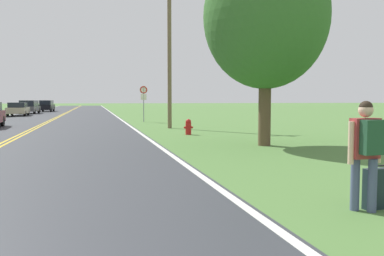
{
  "coord_description": "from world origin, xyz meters",
  "views": [
    {
      "loc": [
        3.39,
        -1.8,
        1.7
      ],
      "look_at": [
        5.86,
        8.32,
        0.97
      ],
      "focal_mm": 38.0,
      "sensor_mm": 36.0,
      "label": 1
    }
  ],
  "objects_px": {
    "traffic_sign": "(144,95)",
    "car_black_suv_distant": "(47,106)",
    "fire_hydrant": "(188,127)",
    "tree_behind_sign": "(266,17)",
    "car_dark_grey_van_receding": "(29,107)",
    "hitchhiker_person": "(367,144)",
    "suitcase": "(377,189)",
    "car_silver_hatchback_horizon": "(45,105)",
    "car_champagne_sedan_mid_far": "(18,109)"
  },
  "relations": [
    {
      "from": "traffic_sign",
      "to": "car_black_suv_distant",
      "type": "relative_size",
      "value": 0.58
    },
    {
      "from": "suitcase",
      "to": "car_dark_grey_van_receding",
      "type": "height_order",
      "value": "car_dark_grey_van_receding"
    },
    {
      "from": "fire_hydrant",
      "to": "car_dark_grey_van_receding",
      "type": "relative_size",
      "value": 0.16
    },
    {
      "from": "car_silver_hatchback_horizon",
      "to": "car_dark_grey_van_receding",
      "type": "bearing_deg",
      "value": 179.55
    },
    {
      "from": "suitcase",
      "to": "car_dark_grey_van_receding",
      "type": "relative_size",
      "value": 0.14
    },
    {
      "from": "hitchhiker_person",
      "to": "suitcase",
      "type": "bearing_deg",
      "value": -72.75
    },
    {
      "from": "traffic_sign",
      "to": "tree_behind_sign",
      "type": "relative_size",
      "value": 0.37
    },
    {
      "from": "hitchhiker_person",
      "to": "traffic_sign",
      "type": "xyz_separation_m",
      "value": [
        -0.22,
        25.79,
        1.06
      ]
    },
    {
      "from": "tree_behind_sign",
      "to": "car_dark_grey_van_receding",
      "type": "bearing_deg",
      "value": 109.43
    },
    {
      "from": "fire_hydrant",
      "to": "tree_behind_sign",
      "type": "distance_m",
      "value": 7.01
    },
    {
      "from": "suitcase",
      "to": "car_silver_hatchback_horizon",
      "type": "xyz_separation_m",
      "value": [
        -11.99,
        66.19,
        0.49
      ]
    },
    {
      "from": "fire_hydrant",
      "to": "car_dark_grey_van_receding",
      "type": "bearing_deg",
      "value": 109.7
    },
    {
      "from": "hitchhiker_person",
      "to": "fire_hydrant",
      "type": "bearing_deg",
      "value": -4.25
    },
    {
      "from": "suitcase",
      "to": "car_black_suv_distant",
      "type": "bearing_deg",
      "value": 8.69
    },
    {
      "from": "fire_hydrant",
      "to": "tree_behind_sign",
      "type": "relative_size",
      "value": 0.1
    },
    {
      "from": "hitchhiker_person",
      "to": "car_dark_grey_van_receding",
      "type": "xyz_separation_m",
      "value": [
        -11.61,
        47.84,
        -0.16
      ]
    },
    {
      "from": "suitcase",
      "to": "fire_hydrant",
      "type": "bearing_deg",
      "value": -3.09
    },
    {
      "from": "traffic_sign",
      "to": "hitchhiker_person",
      "type": "bearing_deg",
      "value": -89.51
    },
    {
      "from": "hitchhiker_person",
      "to": "car_champagne_sedan_mid_far",
      "type": "bearing_deg",
      "value": 13.89
    },
    {
      "from": "fire_hydrant",
      "to": "car_silver_hatchback_horizon",
      "type": "height_order",
      "value": "car_silver_hatchback_horizon"
    },
    {
      "from": "suitcase",
      "to": "car_silver_hatchback_horizon",
      "type": "relative_size",
      "value": 0.16
    },
    {
      "from": "suitcase",
      "to": "hitchhiker_person",
      "type": "bearing_deg",
      "value": 107.25
    },
    {
      "from": "car_champagne_sedan_mid_far",
      "to": "car_silver_hatchback_horizon",
      "type": "bearing_deg",
      "value": -1.96
    },
    {
      "from": "fire_hydrant",
      "to": "tree_behind_sign",
      "type": "xyz_separation_m",
      "value": [
        1.68,
        -5.26,
        4.32
      ]
    },
    {
      "from": "tree_behind_sign",
      "to": "car_champagne_sedan_mid_far",
      "type": "xyz_separation_m",
      "value": [
        -13.91,
        32.09,
        -3.97
      ]
    },
    {
      "from": "hitchhiker_person",
      "to": "suitcase",
      "type": "height_order",
      "value": "hitchhiker_person"
    },
    {
      "from": "fire_hydrant",
      "to": "car_black_suv_distant",
      "type": "relative_size",
      "value": 0.16
    },
    {
      "from": "hitchhiker_person",
      "to": "traffic_sign",
      "type": "distance_m",
      "value": 25.81
    },
    {
      "from": "car_dark_grey_van_receding",
      "to": "traffic_sign",
      "type": "bearing_deg",
      "value": -150.49
    },
    {
      "from": "hitchhiker_person",
      "to": "car_silver_hatchback_horizon",
      "type": "height_order",
      "value": "hitchhiker_person"
    },
    {
      "from": "suitcase",
      "to": "fire_hydrant",
      "type": "xyz_separation_m",
      "value": [
        0.24,
        13.87,
        0.07
      ]
    },
    {
      "from": "suitcase",
      "to": "tree_behind_sign",
      "type": "bearing_deg",
      "value": -14.63
    },
    {
      "from": "suitcase",
      "to": "car_silver_hatchback_horizon",
      "type": "bearing_deg",
      "value": 8.15
    },
    {
      "from": "hitchhiker_person",
      "to": "car_champagne_sedan_mid_far",
      "type": "xyz_separation_m",
      "value": [
        -11.71,
        40.81,
        -0.29
      ]
    },
    {
      "from": "tree_behind_sign",
      "to": "car_champagne_sedan_mid_far",
      "type": "distance_m",
      "value": 35.2
    },
    {
      "from": "hitchhiker_person",
      "to": "car_champagne_sedan_mid_far",
      "type": "height_order",
      "value": "hitchhiker_person"
    },
    {
      "from": "hitchhiker_person",
      "to": "car_dark_grey_van_receding",
      "type": "bearing_deg",
      "value": 11.52
    },
    {
      "from": "tree_behind_sign",
      "to": "car_silver_hatchback_horizon",
      "type": "xyz_separation_m",
      "value": [
        -13.9,
        57.58,
        -3.9
      ]
    },
    {
      "from": "tree_behind_sign",
      "to": "fire_hydrant",
      "type": "bearing_deg",
      "value": 107.69
    },
    {
      "from": "car_dark_grey_van_receding",
      "to": "car_black_suv_distant",
      "type": "bearing_deg",
      "value": -5.33
    },
    {
      "from": "hitchhiker_person",
      "to": "traffic_sign",
      "type": "bearing_deg",
      "value": -1.62
    },
    {
      "from": "car_black_suv_distant",
      "to": "suitcase",
      "type": "bearing_deg",
      "value": -167.16
    },
    {
      "from": "suitcase",
      "to": "car_dark_grey_van_receding",
      "type": "xyz_separation_m",
      "value": [
        -11.89,
        47.74,
        0.55
      ]
    },
    {
      "from": "traffic_sign",
      "to": "car_silver_hatchback_horizon",
      "type": "distance_m",
      "value": 42.12
    },
    {
      "from": "tree_behind_sign",
      "to": "car_silver_hatchback_horizon",
      "type": "relative_size",
      "value": 1.7
    },
    {
      "from": "traffic_sign",
      "to": "car_silver_hatchback_horizon",
      "type": "relative_size",
      "value": 0.64
    },
    {
      "from": "traffic_sign",
      "to": "car_champagne_sedan_mid_far",
      "type": "distance_m",
      "value": 18.96
    },
    {
      "from": "traffic_sign",
      "to": "car_black_suv_distant",
      "type": "height_order",
      "value": "traffic_sign"
    },
    {
      "from": "suitcase",
      "to": "car_silver_hatchback_horizon",
      "type": "height_order",
      "value": "car_silver_hatchback_horizon"
    },
    {
      "from": "fire_hydrant",
      "to": "traffic_sign",
      "type": "height_order",
      "value": "traffic_sign"
    }
  ]
}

